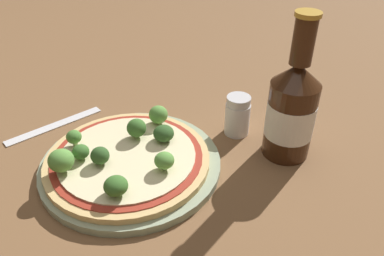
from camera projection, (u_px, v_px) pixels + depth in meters
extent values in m
plane|color=brown|center=(137.00, 164.00, 0.57)|extent=(3.00, 3.00, 0.00)
cylinder|color=#93A384|center=(130.00, 163.00, 0.56)|extent=(0.27, 0.27, 0.01)
cylinder|color=tan|center=(126.00, 158.00, 0.55)|extent=(0.24, 0.24, 0.01)
cylinder|color=maroon|center=(126.00, 155.00, 0.55)|extent=(0.22, 0.22, 0.00)
cylinder|color=beige|center=(126.00, 155.00, 0.55)|extent=(0.20, 0.20, 0.00)
cylinder|color=#89A866|center=(75.00, 143.00, 0.56)|extent=(0.01, 0.01, 0.01)
ellipsoid|color=#477A33|center=(74.00, 137.00, 0.55)|extent=(0.02, 0.02, 0.02)
cylinder|color=#89A866|center=(164.00, 139.00, 0.57)|extent=(0.01, 0.01, 0.01)
ellipsoid|color=#2D5123|center=(164.00, 133.00, 0.56)|extent=(0.03, 0.03, 0.02)
cylinder|color=#89A866|center=(101.00, 161.00, 0.52)|extent=(0.01, 0.01, 0.01)
ellipsoid|color=#2D5123|center=(100.00, 156.00, 0.52)|extent=(0.03, 0.03, 0.02)
cylinder|color=#89A866|center=(159.00, 121.00, 0.61)|extent=(0.01, 0.01, 0.01)
ellipsoid|color=#568E3D|center=(158.00, 115.00, 0.60)|extent=(0.03, 0.03, 0.03)
cylinder|color=#89A866|center=(63.00, 168.00, 0.51)|extent=(0.01, 0.01, 0.01)
ellipsoid|color=#568E3D|center=(61.00, 160.00, 0.50)|extent=(0.03, 0.03, 0.03)
cylinder|color=#89A866|center=(137.00, 135.00, 0.58)|extent=(0.01, 0.01, 0.01)
ellipsoid|color=#386628|center=(137.00, 128.00, 0.57)|extent=(0.03, 0.03, 0.03)
cylinder|color=#89A866|center=(164.00, 167.00, 0.51)|extent=(0.01, 0.01, 0.01)
ellipsoid|color=#568E3D|center=(164.00, 161.00, 0.51)|extent=(0.03, 0.03, 0.02)
cylinder|color=#89A866|center=(117.00, 192.00, 0.47)|extent=(0.01, 0.01, 0.01)
ellipsoid|color=#386628|center=(116.00, 186.00, 0.47)|extent=(0.03, 0.03, 0.02)
cylinder|color=#89A866|center=(82.00, 157.00, 0.53)|extent=(0.01, 0.01, 0.01)
ellipsoid|color=#386628|center=(81.00, 152.00, 0.53)|extent=(0.02, 0.02, 0.02)
cylinder|color=#381E0F|center=(290.00, 120.00, 0.56)|extent=(0.07, 0.07, 0.12)
cylinder|color=silver|center=(290.00, 118.00, 0.55)|extent=(0.07, 0.07, 0.05)
cone|color=#381E0F|center=(298.00, 74.00, 0.51)|extent=(0.07, 0.07, 0.03)
cylinder|color=#381E0F|center=(304.00, 41.00, 0.49)|extent=(0.03, 0.03, 0.06)
cylinder|color=#B7892D|center=(308.00, 14.00, 0.47)|extent=(0.03, 0.03, 0.01)
cylinder|color=silver|center=(237.00, 119.00, 0.62)|extent=(0.04, 0.04, 0.05)
cylinder|color=silver|center=(239.00, 101.00, 0.60)|extent=(0.04, 0.04, 0.01)
cube|color=silver|center=(55.00, 125.00, 0.65)|extent=(0.04, 0.17, 0.00)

